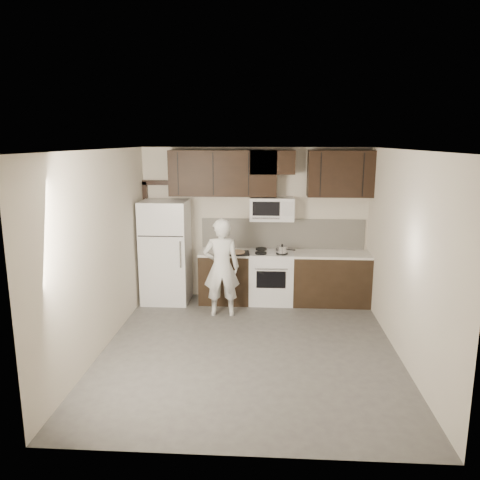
# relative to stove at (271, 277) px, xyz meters

# --- Properties ---
(floor) EXTENTS (4.50, 4.50, 0.00)m
(floor) POSITION_rel_stove_xyz_m (-0.30, -1.94, -0.46)
(floor) COLOR #4E4C49
(floor) RESTS_ON ground
(back_wall) EXTENTS (4.00, 0.00, 4.00)m
(back_wall) POSITION_rel_stove_xyz_m (-0.30, 0.31, 0.89)
(back_wall) COLOR beige
(back_wall) RESTS_ON ground
(ceiling) EXTENTS (4.50, 4.50, 0.00)m
(ceiling) POSITION_rel_stove_xyz_m (-0.30, -1.94, 2.24)
(ceiling) COLOR white
(ceiling) RESTS_ON back_wall
(counter_run) EXTENTS (2.95, 0.64, 0.91)m
(counter_run) POSITION_rel_stove_xyz_m (0.30, 0.00, -0.00)
(counter_run) COLOR black
(counter_run) RESTS_ON floor
(stove) EXTENTS (0.76, 0.66, 0.94)m
(stove) POSITION_rel_stove_xyz_m (0.00, 0.00, 0.00)
(stove) COLOR white
(stove) RESTS_ON floor
(backsplash) EXTENTS (2.90, 0.02, 0.54)m
(backsplash) POSITION_rel_stove_xyz_m (0.20, 0.30, 0.72)
(backsplash) COLOR beige
(backsplash) RESTS_ON counter_run
(upper_cabinets) EXTENTS (3.48, 0.35, 0.78)m
(upper_cabinets) POSITION_rel_stove_xyz_m (-0.09, 0.14, 1.82)
(upper_cabinets) COLOR black
(upper_cabinets) RESTS_ON back_wall
(microwave) EXTENTS (0.76, 0.42, 0.40)m
(microwave) POSITION_rel_stove_xyz_m (-0.00, 0.12, 1.19)
(microwave) COLOR white
(microwave) RESTS_ON upper_cabinets
(refrigerator) EXTENTS (0.80, 0.76, 1.80)m
(refrigerator) POSITION_rel_stove_xyz_m (-1.85, -0.05, 0.44)
(refrigerator) COLOR white
(refrigerator) RESTS_ON floor
(door_trim) EXTENTS (0.50, 0.08, 2.12)m
(door_trim) POSITION_rel_stove_xyz_m (-2.22, 0.27, 0.79)
(door_trim) COLOR black
(door_trim) RESTS_ON floor
(saucepan) EXTENTS (0.31, 0.19, 0.18)m
(saucepan) POSITION_rel_stove_xyz_m (0.18, -0.15, 0.52)
(saucepan) COLOR silver
(saucepan) RESTS_ON stove
(baking_tray) EXTENTS (0.47, 0.37, 0.02)m
(baking_tray) POSITION_rel_stove_xyz_m (-0.60, -0.17, 0.46)
(baking_tray) COLOR black
(baking_tray) RESTS_ON counter_run
(pizza) EXTENTS (0.33, 0.33, 0.02)m
(pizza) POSITION_rel_stove_xyz_m (-0.60, -0.17, 0.48)
(pizza) COLOR #D2B18D
(pizza) RESTS_ON baking_tray
(person) EXTENTS (0.62, 0.44, 1.61)m
(person) POSITION_rel_stove_xyz_m (-0.81, -0.68, 0.34)
(person) COLOR white
(person) RESTS_ON floor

